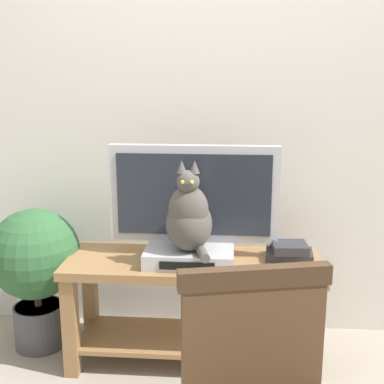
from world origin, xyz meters
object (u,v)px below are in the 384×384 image
tv_stand (193,293)px  media_box (189,257)px  potted_plant (35,264)px  cat (189,217)px  book_stack (289,252)px  tv (194,198)px

tv_stand → media_box: bearing=-101.5°
tv_stand → potted_plant: 0.85m
media_box → cat: 0.20m
cat → book_stack: cat is taller
tv → potted_plant: 0.93m
book_stack → potted_plant: (-1.32, 0.04, -0.12)m
book_stack → potted_plant: potted_plant is taller
tv_stand → cat: cat is taller
cat → book_stack: (0.49, 0.12, -0.20)m
cat → potted_plant: size_ratio=0.58×
tv → potted_plant: tv is taller
media_box → book_stack: size_ratio=1.78×
tv → cat: (-0.01, -0.15, -0.05)m
media_box → cat: (0.00, -0.01, 0.20)m
cat → book_stack: size_ratio=1.84×
media_box → potted_plant: size_ratio=0.56×
tv_stand → book_stack: (0.48, 0.05, 0.22)m
media_box → cat: bearing=-84.8°
tv → potted_plant: bearing=179.1°
tv → book_stack: tv is taller
cat → tv_stand: bearing=81.1°
tv_stand → potted_plant: size_ratio=1.64×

